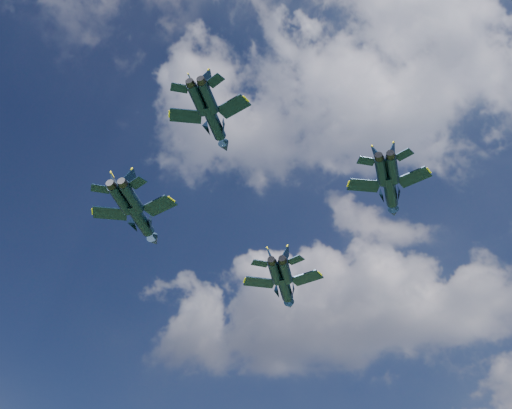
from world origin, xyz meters
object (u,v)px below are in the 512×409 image
object	(u,v)px
jet_lead	(285,288)
jet_right	(390,191)
jet_left	(141,220)
jet_slot	(215,123)

from	to	relation	value
jet_lead	jet_right	bearing A→B (deg)	-47.52
jet_left	jet_right	bearing A→B (deg)	2.61
jet_slot	jet_lead	bearing A→B (deg)	90.06
jet_left	jet_slot	xyz separation A→B (m)	(19.48, -18.60, -1.71)
jet_lead	jet_left	xyz separation A→B (m)	(-17.76, -22.54, 3.11)
jet_left	jet_slot	size ratio (longest dim) A/B	1.30
jet_right	jet_slot	xyz separation A→B (m)	(-19.81, -22.81, -1.40)
jet_left	jet_slot	bearing A→B (deg)	-47.19
jet_lead	jet_right	distance (m)	28.41
jet_left	jet_slot	world-z (taller)	jet_left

